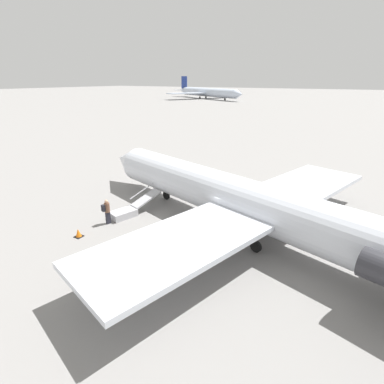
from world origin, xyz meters
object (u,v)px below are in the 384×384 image
boarding_stairs (128,210)px  passenger (107,210)px  airplane_far_right (207,92)px  airplane_main (253,204)px

boarding_stairs → passenger: 1.83m
airplane_far_right → passenger: bearing=-36.7°
airplane_far_right → boarding_stairs: (-58.62, 119.47, -2.70)m
airplane_main → airplane_far_right: (67.22, -117.80, 0.87)m
boarding_stairs → airplane_far_right: bearing=41.9°
airplane_main → boarding_stairs: size_ratio=7.05×
airplane_main → passenger: size_ratio=16.77×
airplane_far_right → boarding_stairs: 133.10m
airplane_far_right → passenger: 134.48m
airplane_main → passenger: airplane_main is taller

